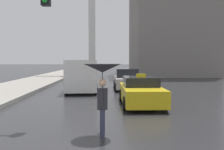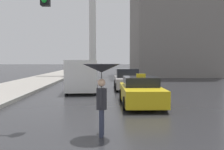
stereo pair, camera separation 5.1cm
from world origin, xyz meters
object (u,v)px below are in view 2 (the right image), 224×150
object	(u,v)px
sedan_red	(127,80)
pedestrian_with_umbrella	(102,77)
ambulance_van	(82,74)
taxi	(141,92)

from	to	relation	value
sedan_red	pedestrian_with_umbrella	world-z (taller)	pedestrian_with_umbrella
ambulance_van	pedestrian_with_umbrella	world-z (taller)	ambulance_van
sedan_red	ambulance_van	bearing A→B (deg)	20.84
taxi	sedan_red	bearing A→B (deg)	-89.27
ambulance_van	pedestrian_with_umbrella	distance (m)	11.19
taxi	sedan_red	size ratio (longest dim) A/B	1.02
ambulance_van	taxi	bearing A→B (deg)	116.84
taxi	pedestrian_with_umbrella	world-z (taller)	pedestrian_with_umbrella
taxi	ambulance_van	world-z (taller)	ambulance_van
sedan_red	pedestrian_with_umbrella	xyz separation A→B (m)	(-1.73, -12.32, 0.98)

